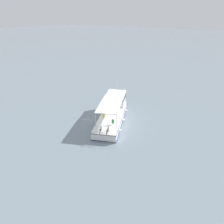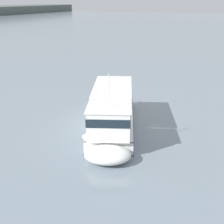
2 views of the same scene
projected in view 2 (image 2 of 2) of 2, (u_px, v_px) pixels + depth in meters
name	position (u px, v px, depth m)	size (l,w,h in m)	color
ground_plane	(102.00, 126.00, 26.63)	(400.00, 400.00, 0.00)	gray
ferry_main	(111.00, 121.00, 24.67)	(12.93, 7.68, 5.32)	white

